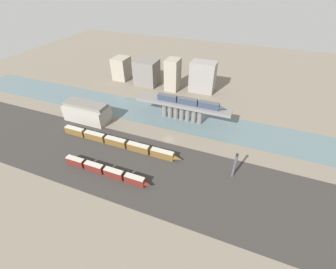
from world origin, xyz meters
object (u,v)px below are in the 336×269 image
train_yard_mid (118,142)px  train_on_bridge (190,102)px  train_yard_near (106,171)px  warehouse_building (87,112)px  signal_tower (235,166)px

train_yard_mid → train_on_bridge: bearing=52.9°
train_on_bridge → train_yard_near: (-21.08, -54.47, -10.73)m
train_yard_mid → warehouse_building: bearing=153.5°
warehouse_building → train_yard_near: bearing=-44.0°
train_yard_mid → signal_tower: size_ratio=5.14×
train_on_bridge → warehouse_building: size_ratio=1.54×
train_on_bridge → signal_tower: 47.50m
train_yard_near → train_yard_mid: train_yard_mid is taller
train_yard_mid → warehouse_building: size_ratio=2.57×
train_on_bridge → signal_tower: train_on_bridge is taller
train_yard_mid → signal_tower: (57.64, -0.16, 4.31)m
train_yard_near → warehouse_building: bearing=136.0°
train_on_bridge → train_yard_mid: train_on_bridge is taller
train_on_bridge → warehouse_building: bearing=-160.0°
train_yard_mid → signal_tower: signal_tower is taller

